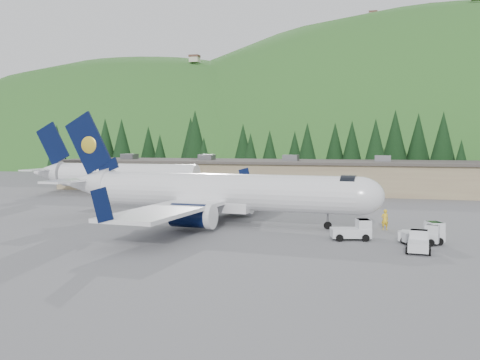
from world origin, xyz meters
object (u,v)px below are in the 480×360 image
baggage_tug_c (419,243)px  second_airliner (111,174)px  baggage_tug_b (423,235)px  airliner (215,193)px  ramp_worker (385,220)px  baggage_tug_a (354,231)px  baggage_tug_d (425,234)px  terminal_building (262,175)px

baggage_tug_c → second_airliner: bearing=57.7°
baggage_tug_b → airliner: bearing=176.9°
baggage_tug_b → baggage_tug_c: bearing=-85.0°
second_airliner → baggage_tug_b: 51.94m
airliner → ramp_worker: bearing=5.1°
baggage_tug_a → ramp_worker: bearing=52.2°
airliner → baggage_tug_a: (14.24, -5.77, -2.32)m
baggage_tug_c → baggage_tug_d: 3.62m
terminal_building → baggage_tug_d: bearing=-61.5°
baggage_tug_c → baggage_tug_b: bearing=-5.3°
baggage_tug_a → baggage_tug_b: size_ratio=1.05×
baggage_tug_a → baggage_tug_b: baggage_tug_a is taller
baggage_tug_a → ramp_worker: (2.43, 6.04, 0.19)m
airliner → terminal_building: size_ratio=0.49×
baggage_tug_b → ramp_worker: ramp_worker is taller
second_airliner → baggage_tug_a: 47.21m
second_airliner → airliner: bearing=-42.5°
airliner → baggage_tug_d: bearing=-12.6°
baggage_tug_a → baggage_tug_d: size_ratio=0.97×
baggage_tug_a → baggage_tug_c: size_ratio=1.19×
second_airliner → baggage_tug_c: second_airliner is taller
baggage_tug_a → terminal_building: (-18.23, 43.69, 1.85)m
terminal_building → ramp_worker: size_ratio=36.88×
airliner → terminal_building: bearing=100.2°
airliner → ramp_worker: airliner is taller
baggage_tug_c → ramp_worker: ramp_worker is taller
second_airliner → baggage_tug_c: (43.09, -31.45, -2.63)m
baggage_tug_b → baggage_tug_d: baggage_tug_d is taller
airliner → baggage_tug_a: airliner is taller
baggage_tug_a → baggage_tug_c: bearing=-53.1°
baggage_tug_b → baggage_tug_c: (-0.54, -3.39, -0.05)m
second_airliner → baggage_tug_c: bearing=-36.1°
airliner → terminal_building: airliner is taller
baggage_tug_b → baggage_tug_c: baggage_tug_b is taller
baggage_tug_b → baggage_tug_c: 3.43m
baggage_tug_a → baggage_tug_c: baggage_tug_a is taller
airliner → baggage_tug_b: airliner is taller
baggage_tug_a → terminal_building: terminal_building is taller
airliner → baggage_tug_b: bearing=-13.1°
ramp_worker → baggage_tug_c: bearing=82.0°
second_airliner → terminal_building: (19.91, 16.00, -0.70)m
second_airliner → baggage_tug_d: second_airliner is taller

